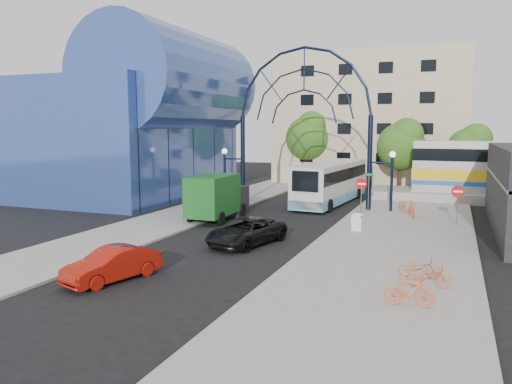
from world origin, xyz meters
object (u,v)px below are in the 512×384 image
at_px(black_suv, 246,232).
at_px(bike_near_b, 412,209).
at_px(sandwich_board, 357,221).
at_px(tree_north_c, 471,147).
at_px(city_bus, 331,182).
at_px(green_truck, 218,197).
at_px(stop_sign, 361,187).
at_px(bike_far_a, 420,268).
at_px(red_sedan, 112,264).
at_px(bike_far_b, 410,292).
at_px(tree_north_b, 310,135).
at_px(gateway_arch, 304,94).
at_px(bike_near_a, 403,205).
at_px(tree_north_a, 402,144).
at_px(do_not_enter_sign, 458,195).
at_px(street_name_sign, 369,184).
at_px(bike_far_c, 430,277).

relative_size(black_suv, bike_near_b, 2.74).
relative_size(sandwich_board, tree_north_c, 0.15).
bearing_deg(city_bus, green_truck, -113.63).
bearing_deg(stop_sign, bike_far_a, -71.34).
xyz_separation_m(red_sedan, bike_far_b, (11.31, 1.04, -0.05)).
bearing_deg(sandwich_board, tree_north_b, 111.59).
relative_size(stop_sign, city_bus, 0.21).
height_order(sandwich_board, tree_north_c, tree_north_c).
bearing_deg(red_sedan, sandwich_board, 76.64).
distance_m(gateway_arch, black_suv, 15.23).
height_order(bike_near_a, bike_far_b, bike_far_b).
bearing_deg(bike_near_b, red_sedan, -135.73).
xyz_separation_m(city_bus, bike_far_a, (8.08, -19.15, -1.17)).
relative_size(tree_north_a, bike_far_b, 4.20).
bearing_deg(city_bus, bike_near_a, -21.72).
bearing_deg(black_suv, sandwich_board, 59.68).
distance_m(tree_north_b, bike_near_a, 20.08).
relative_size(green_truck, bike_far_b, 3.61).
relative_size(tree_north_a, black_suv, 1.41).
xyz_separation_m(sandwich_board, tree_north_c, (6.52, 21.95, 3.53)).
distance_m(do_not_enter_sign, bike_far_b, 15.83).
xyz_separation_m(black_suv, bike_near_b, (7.44, 10.91, -0.03)).
bearing_deg(stop_sign, red_sedan, -109.37).
bearing_deg(street_name_sign, tree_north_a, 86.04).
bearing_deg(bike_far_a, tree_north_b, 18.90).
bearing_deg(stop_sign, black_suv, -110.10).
height_order(sandwich_board, black_suv, black_suv).
bearing_deg(gateway_arch, black_suv, -86.63).
bearing_deg(do_not_enter_sign, city_bus, 143.89).
xyz_separation_m(do_not_enter_sign, tree_north_c, (1.12, 17.93, 2.30)).
bearing_deg(black_suv, tree_north_a, 91.62).
bearing_deg(tree_north_c, do_not_enter_sign, -93.58).
bearing_deg(city_bus, tree_north_a, 67.58).
bearing_deg(street_name_sign, sandwich_board, -86.54).
distance_m(gateway_arch, tree_north_a, 13.98).
distance_m(tree_north_b, black_suv, 29.67).
xyz_separation_m(stop_sign, city_bus, (-3.27, 4.91, -0.27)).
xyz_separation_m(bike_near_a, bike_far_c, (2.62, -17.37, -0.05)).
xyz_separation_m(gateway_arch, stop_sign, (4.80, -2.00, -6.56)).
distance_m(do_not_enter_sign, bike_near_b, 3.62).
xyz_separation_m(gateway_arch, bike_far_a, (9.61, -16.25, -8.01)).
distance_m(do_not_enter_sign, bike_far_c, 13.48).
distance_m(stop_sign, red_sedan, 19.92).
distance_m(green_truck, bike_far_b, 18.41).
height_order(tree_north_c, bike_far_a, tree_north_c).
relative_size(do_not_enter_sign, tree_north_c, 0.38).
bearing_deg(gateway_arch, stop_sign, -22.63).
height_order(tree_north_a, black_suv, tree_north_a).
bearing_deg(city_bus, black_suv, -88.18).
height_order(tree_north_b, bike_far_a, tree_north_b).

